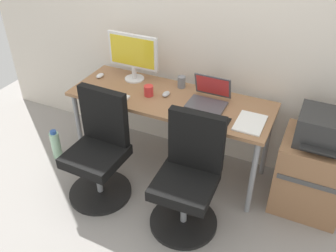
{
  "coord_description": "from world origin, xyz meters",
  "views": [
    {
      "loc": [
        1.12,
        -2.45,
        2.3
      ],
      "look_at": [
        0.0,
        -0.05,
        0.49
      ],
      "focal_mm": 39.01,
      "sensor_mm": 36.0,
      "label": 1
    }
  ],
  "objects": [
    {
      "name": "keyboard_by_laptop",
      "position": [
        0.29,
        -0.2,
        0.76
      ],
      "size": [
        0.34,
        0.12,
        0.02
      ],
      "primitive_type": "cube",
      "color": "#2D2D2D",
      "rests_on": "desk"
    },
    {
      "name": "keyboard_by_monitor",
      "position": [
        -0.48,
        -0.2,
        0.76
      ],
      "size": [
        0.34,
        0.12,
        0.02
      ],
      "primitive_type": "cube",
      "color": "silver",
      "rests_on": "desk"
    },
    {
      "name": "back_wall",
      "position": [
        0.0,
        0.39,
        1.3
      ],
      "size": [
        4.4,
        0.04,
        2.6
      ],
      "primitive_type": "cube",
      "color": "silver",
      "rests_on": "ground"
    },
    {
      "name": "office_chair_left",
      "position": [
        -0.4,
        -0.54,
        0.42
      ],
      "size": [
        0.54,
        0.54,
        0.94
      ],
      "color": "black",
      "rests_on": "ground"
    },
    {
      "name": "open_laptop",
      "position": [
        0.32,
        0.06,
        0.8
      ],
      "size": [
        0.31,
        0.29,
        0.22
      ],
      "color": "#4C4C51",
      "rests_on": "desk"
    },
    {
      "name": "printer",
      "position": [
        1.23,
        0.02,
        0.77
      ],
      "size": [
        0.38,
        0.4,
        0.24
      ],
      "color": "#2D2D2D",
      "rests_on": "side_cabinet"
    },
    {
      "name": "mouse_by_monitor",
      "position": [
        -0.05,
        0.02,
        0.76
      ],
      "size": [
        0.06,
        0.1,
        0.03
      ],
      "primitive_type": "ellipsoid",
      "color": "#B7B7B7",
      "rests_on": "desk"
    },
    {
      "name": "pen_cup",
      "position": [
        0.01,
        0.21,
        0.8
      ],
      "size": [
        0.07,
        0.07,
        0.1
      ],
      "primitive_type": "cylinder",
      "color": "slate",
      "rests_on": "desk"
    },
    {
      "name": "office_chair_right",
      "position": [
        0.4,
        -0.54,
        0.42
      ],
      "size": [
        0.54,
        0.54,
        0.94
      ],
      "color": "black",
      "rests_on": "ground"
    },
    {
      "name": "phone_near_laptop",
      "position": [
        0.54,
        -0.18,
        0.75
      ],
      "size": [
        0.07,
        0.14,
        0.01
      ],
      "primitive_type": "cube",
      "color": "black",
      "rests_on": "desk"
    },
    {
      "name": "coffee_mug",
      "position": [
        -0.18,
        -0.04,
        0.79
      ],
      "size": [
        0.08,
        0.08,
        0.09
      ],
      "primitive_type": "cylinder",
      "color": "red",
      "rests_on": "desk"
    },
    {
      "name": "desk",
      "position": [
        0.0,
        0.0,
        0.68
      ],
      "size": [
        1.74,
        0.62,
        0.75
      ],
      "color": "#996B47",
      "rests_on": "ground"
    },
    {
      "name": "paper_pile",
      "position": [
        0.71,
        -0.1,
        0.75
      ],
      "size": [
        0.21,
        0.3,
        0.01
      ],
      "primitive_type": "cube",
      "color": "white",
      "rests_on": "desk"
    },
    {
      "name": "mouse_by_laptop",
      "position": [
        -0.76,
        0.07,
        0.76
      ],
      "size": [
        0.06,
        0.1,
        0.03
      ],
      "primitive_type": "ellipsoid",
      "color": "silver",
      "rests_on": "desk"
    },
    {
      "name": "ground_plane",
      "position": [
        0.0,
        0.0,
        0.0
      ],
      "size": [
        5.28,
        5.28,
        0.0
      ],
      "primitive_type": "plane",
      "color": "gray"
    },
    {
      "name": "side_cabinet",
      "position": [
        1.23,
        0.02,
        0.33
      ],
      "size": [
        0.53,
        0.49,
        0.65
      ],
      "color": "#996B47",
      "rests_on": "ground"
    },
    {
      "name": "water_bottle_on_floor",
      "position": [
        -1.06,
        -0.35,
        0.15
      ],
      "size": [
        0.09,
        0.09,
        0.31
      ],
      "color": "#A5D8B2",
      "rests_on": "ground"
    },
    {
      "name": "desktop_monitor",
      "position": [
        -0.45,
        0.17,
        1.0
      ],
      "size": [
        0.48,
        0.18,
        0.43
      ],
      "color": "silver",
      "rests_on": "desk"
    }
  ]
}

